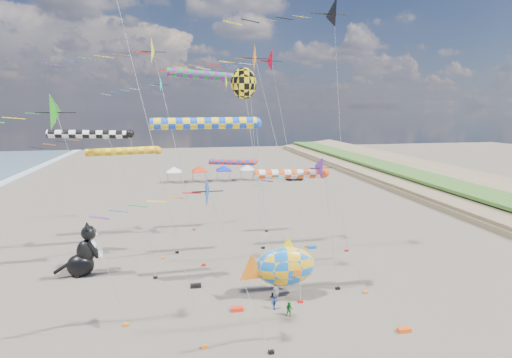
{
  "coord_description": "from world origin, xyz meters",
  "views": [
    {
      "loc": [
        -5.19,
        -20.86,
        15.17
      ],
      "look_at": [
        1.3,
        12.0,
        9.09
      ],
      "focal_mm": 28.0,
      "sensor_mm": 36.0,
      "label": 1
    }
  ],
  "objects_px": {
    "cat_inflatable": "(82,249)",
    "person_adult": "(276,291)",
    "parked_car": "(294,177)",
    "fish_inflatable": "(285,266)",
    "child_blue": "(274,303)",
    "child_green": "(289,309)"
  },
  "relations": [
    {
      "from": "fish_inflatable",
      "to": "person_adult",
      "type": "bearing_deg",
      "value": -151.96
    },
    {
      "from": "person_adult",
      "to": "parked_car",
      "type": "xyz_separation_m",
      "value": [
        16.5,
        50.42,
        -0.21
      ]
    },
    {
      "from": "cat_inflatable",
      "to": "parked_car",
      "type": "height_order",
      "value": "cat_inflatable"
    },
    {
      "from": "cat_inflatable",
      "to": "child_blue",
      "type": "height_order",
      "value": "cat_inflatable"
    },
    {
      "from": "cat_inflatable",
      "to": "child_blue",
      "type": "xyz_separation_m",
      "value": [
        15.58,
        -9.6,
        -1.89
      ]
    },
    {
      "from": "parked_car",
      "to": "person_adult",
      "type": "bearing_deg",
      "value": 165.52
    },
    {
      "from": "fish_inflatable",
      "to": "child_blue",
      "type": "bearing_deg",
      "value": -127.28
    },
    {
      "from": "child_blue",
      "to": "parked_car",
      "type": "height_order",
      "value": "parked_car"
    },
    {
      "from": "child_green",
      "to": "child_blue",
      "type": "distance_m",
      "value": 1.49
    },
    {
      "from": "fish_inflatable",
      "to": "child_blue",
      "type": "relative_size",
      "value": 6.03
    },
    {
      "from": "person_adult",
      "to": "fish_inflatable",
      "type": "bearing_deg",
      "value": -0.96
    },
    {
      "from": "cat_inflatable",
      "to": "person_adult",
      "type": "xyz_separation_m",
      "value": [
        16.02,
        -8.42,
        -1.58
      ]
    },
    {
      "from": "person_adult",
      "to": "parked_car",
      "type": "bearing_deg",
      "value": 42.87
    },
    {
      "from": "child_green",
      "to": "parked_car",
      "type": "relative_size",
      "value": 0.3
    },
    {
      "from": "cat_inflatable",
      "to": "parked_car",
      "type": "relative_size",
      "value": 1.28
    },
    {
      "from": "cat_inflatable",
      "to": "fish_inflatable",
      "type": "bearing_deg",
      "value": -38.81
    },
    {
      "from": "cat_inflatable",
      "to": "child_green",
      "type": "distance_m",
      "value": 19.76
    },
    {
      "from": "child_blue",
      "to": "parked_car",
      "type": "distance_m",
      "value": 54.31
    },
    {
      "from": "cat_inflatable",
      "to": "person_adult",
      "type": "bearing_deg",
      "value": -41.07
    },
    {
      "from": "fish_inflatable",
      "to": "parked_car",
      "type": "distance_m",
      "value": 52.45
    },
    {
      "from": "person_adult",
      "to": "child_blue",
      "type": "relative_size",
      "value": 1.59
    },
    {
      "from": "cat_inflatable",
      "to": "child_blue",
      "type": "relative_size",
      "value": 4.54
    }
  ]
}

